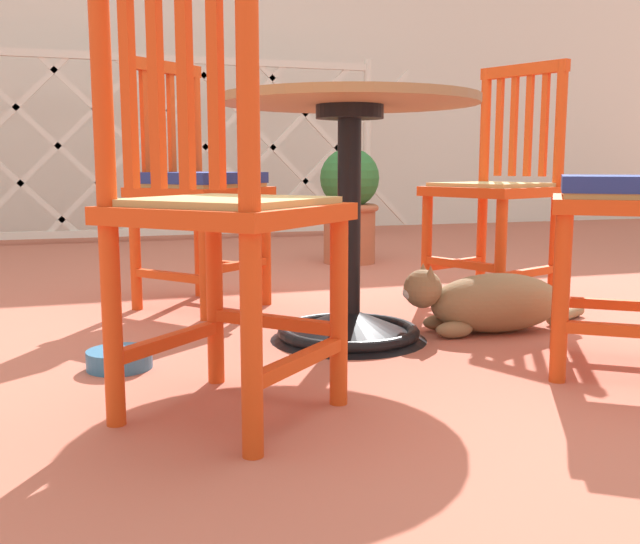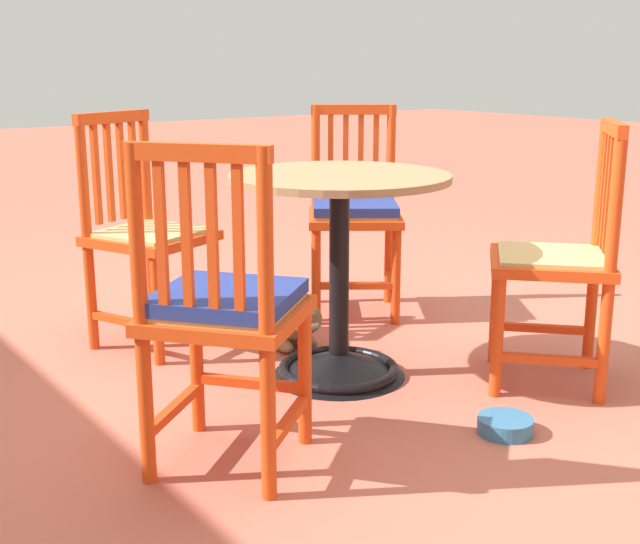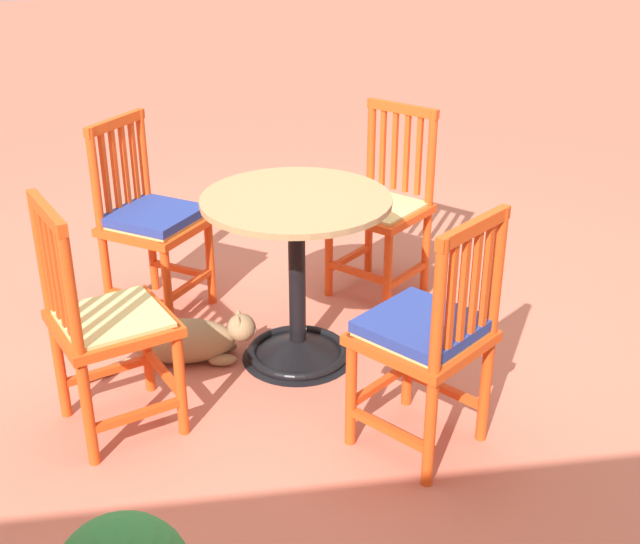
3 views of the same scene
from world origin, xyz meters
name	(u,v)px [view 3 (image 3 of 3)]	position (x,y,z in m)	size (l,w,h in m)	color
ground_plane	(284,353)	(0.00, 0.00, 0.00)	(24.00, 24.00, 0.00)	#BC604C
cafe_table	(297,298)	(-0.05, 0.04, 0.28)	(0.76, 0.76, 0.73)	black
orange_chair_by_planter	(427,336)	(-0.42, 0.71, 0.45)	(0.56, 0.56, 0.91)	#D64214
orange_chair_near_fence	(382,209)	(-0.54, -0.53, 0.43)	(0.57, 0.57, 0.91)	#D64214
orange_chair_tucked_in	(151,222)	(0.54, -0.50, 0.45)	(0.56, 0.56, 0.91)	#D64214
orange_chair_at_corner	(105,325)	(0.68, 0.43, 0.43)	(0.52, 0.52, 0.91)	#D64214
tabby_cat	(192,341)	(0.39, 0.00, 0.10)	(0.74, 0.26, 0.23)	#8E704C
pet_water_bowl	(444,326)	(-0.74, -0.07, 0.03)	(0.17, 0.17, 0.05)	teal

